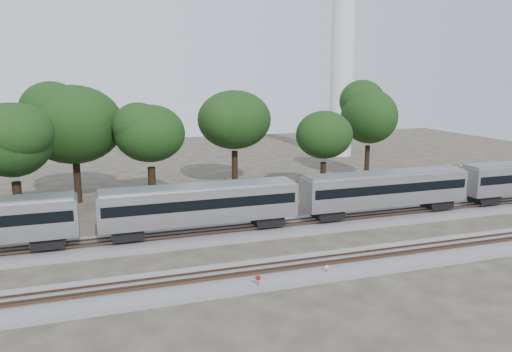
{
  "coord_description": "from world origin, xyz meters",
  "views": [
    {
      "loc": [
        -8.63,
        -35.76,
        14.21
      ],
      "look_at": [
        5.2,
        5.0,
        5.53
      ],
      "focal_mm": 35.0,
      "sensor_mm": 36.0,
      "label": 1
    }
  ],
  "objects": [
    {
      "name": "tree_5",
      "position": [
        9.21,
        25.41,
        8.68
      ],
      "size": [
        8.83,
        8.83,
        12.45
      ],
      "color": "black",
      "rests_on": "ground"
    },
    {
      "name": "train",
      "position": [
        19.29,
        6.0,
        3.21
      ],
      "size": [
        128.3,
        3.13,
        4.61
      ],
      "color": "silver",
      "rests_on": "ground"
    },
    {
      "name": "tree_2",
      "position": [
        -15.19,
        14.09,
        8.44
      ],
      "size": [
        8.6,
        8.6,
        12.12
      ],
      "color": "black",
      "rests_on": "ground"
    },
    {
      "name": "switch_stand_white",
      "position": [
        6.97,
        -5.54,
        0.59
      ],
      "size": [
        0.29,
        0.11,
        0.93
      ],
      "rotation": [
        0.0,
        0.0,
        0.31
      ],
      "color": "#512D19",
      "rests_on": "ground"
    },
    {
      "name": "switch_stand_red",
      "position": [
        1.54,
        -6.2,
        0.72
      ],
      "size": [
        0.34,
        0.17,
        1.13
      ],
      "rotation": [
        0.0,
        0.0,
        -0.39
      ],
      "color": "#512D19",
      "rests_on": "ground"
    },
    {
      "name": "track_near",
      "position": [
        0.0,
        -4.0,
        0.21
      ],
      "size": [
        160.0,
        5.0,
        0.73
      ],
      "color": "slate",
      "rests_on": "ground"
    },
    {
      "name": "tree_3",
      "position": [
        -10.06,
        23.13,
        8.86
      ],
      "size": [
        9.02,
        9.02,
        12.72
      ],
      "color": "black",
      "rests_on": "ground"
    },
    {
      "name": "tree_7",
      "position": [
        28.02,
        24.1,
        8.74
      ],
      "size": [
        8.9,
        8.9,
        12.55
      ],
      "color": "black",
      "rests_on": "ground"
    },
    {
      "name": "ground",
      "position": [
        0.0,
        0.0,
        0.0
      ],
      "size": [
        160.0,
        160.0,
        0.0
      ],
      "primitive_type": "plane",
      "color": "#383328",
      "rests_on": "ground"
    },
    {
      "name": "tree_4",
      "position": [
        -2.21,
        19.02,
        8.03
      ],
      "size": [
        8.18,
        8.18,
        11.53
      ],
      "color": "black",
      "rests_on": "ground"
    },
    {
      "name": "tree_6",
      "position": [
        18.28,
        18.05,
        7.22
      ],
      "size": [
        7.36,
        7.36,
        10.38
      ],
      "color": "black",
      "rests_on": "ground"
    },
    {
      "name": "switch_lever",
      "position": [
        4.71,
        -5.78,
        0.15
      ],
      "size": [
        0.5,
        0.3,
        0.3
      ],
      "primitive_type": "cube",
      "rotation": [
        0.0,
        0.0,
        -0.01
      ],
      "color": "#512D19",
      "rests_on": "ground"
    },
    {
      "name": "track_far",
      "position": [
        0.0,
        6.0,
        0.21
      ],
      "size": [
        160.0,
        5.0,
        0.73
      ],
      "color": "slate",
      "rests_on": "ground"
    }
  ]
}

